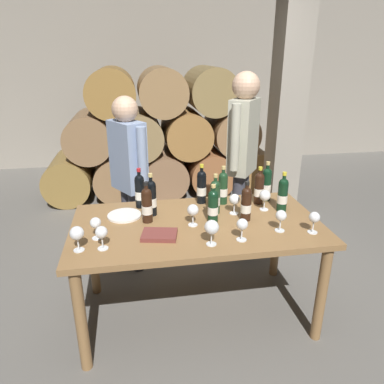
{
  "coord_description": "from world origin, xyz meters",
  "views": [
    {
      "loc": [
        -0.4,
        -2.18,
        1.85
      ],
      "look_at": [
        0.0,
        0.2,
        0.91
      ],
      "focal_mm": 33.51,
      "sensor_mm": 36.0,
      "label": 1
    }
  ],
  "objects": [
    {
      "name": "taster_seated_left",
      "position": [
        -0.45,
        0.72,
        0.92
      ],
      "size": [
        0.32,
        0.43,
        1.54
      ],
      "color": "#383842",
      "rests_on": "ground_plane"
    },
    {
      "name": "wine_bottle_5",
      "position": [
        0.1,
        0.35,
        0.89
      ],
      "size": [
        0.07,
        0.07,
        0.31
      ],
      "color": "black",
      "rests_on": "dining_table"
    },
    {
      "name": "wine_glass_5",
      "position": [
        0.03,
        -0.31,
        0.87
      ],
      "size": [
        0.09,
        0.09,
        0.16
      ],
      "color": "white",
      "rests_on": "dining_table"
    },
    {
      "name": "wine_bottle_10",
      "position": [
        -0.33,
        0.08,
        0.89
      ],
      "size": [
        0.07,
        0.07,
        0.29
      ],
      "color": "black",
      "rests_on": "dining_table"
    },
    {
      "name": "wine_bottle_0",
      "position": [
        0.26,
        0.31,
        0.89
      ],
      "size": [
        0.07,
        0.07,
        0.3
      ],
      "color": "#19381E",
      "rests_on": "dining_table"
    },
    {
      "name": "ground_plane",
      "position": [
        0.0,
        0.0,
        0.0
      ],
      "size": [
        14.0,
        14.0,
        0.0
      ],
      "primitive_type": "plane",
      "color": "#66635E"
    },
    {
      "name": "wine_bottle_6",
      "position": [
        0.16,
        0.14,
        0.89
      ],
      "size": [
        0.07,
        0.07,
        0.3
      ],
      "color": "#19381E",
      "rests_on": "dining_table"
    },
    {
      "name": "wine_bottle_3",
      "position": [
        0.11,
        0.0,
        0.88
      ],
      "size": [
        0.07,
        0.07,
        0.27
      ],
      "color": "black",
      "rests_on": "dining_table"
    },
    {
      "name": "stone_pillar",
      "position": [
        1.3,
        1.6,
        1.3
      ],
      "size": [
        0.32,
        0.32,
        2.6
      ],
      "primitive_type": "cube",
      "color": "gray",
      "rests_on": "ground_plane"
    },
    {
      "name": "wine_glass_3",
      "position": [
        0.52,
        -0.21,
        0.86
      ],
      "size": [
        0.07,
        0.07,
        0.15
      ],
      "color": "white",
      "rests_on": "dining_table"
    },
    {
      "name": "wine_glass_1",
      "position": [
        0.29,
        0.1,
        0.87
      ],
      "size": [
        0.08,
        0.08,
        0.15
      ],
      "color": "white",
      "rests_on": "dining_table"
    },
    {
      "name": "serving_plate",
      "position": [
        -0.49,
        0.19,
        0.77
      ],
      "size": [
        0.24,
        0.24,
        0.01
      ],
      "primitive_type": "cylinder",
      "color": "white",
      "rests_on": "dining_table"
    },
    {
      "name": "dining_table",
      "position": [
        0.0,
        0.0,
        0.67
      ],
      "size": [
        1.7,
        0.9,
        0.76
      ],
      "color": "olive",
      "rests_on": "ground_plane"
    },
    {
      "name": "wine_glass_6",
      "position": [
        -0.75,
        -0.25,
        0.87
      ],
      "size": [
        0.08,
        0.08,
        0.16
      ],
      "color": "white",
      "rests_on": "dining_table"
    },
    {
      "name": "tasting_notebook",
      "position": [
        -0.27,
        -0.16,
        0.77
      ],
      "size": [
        0.25,
        0.2,
        0.03
      ],
      "primitive_type": "cube",
      "rotation": [
        0.0,
        0.0,
        -0.21
      ],
      "color": "brown",
      "rests_on": "dining_table"
    },
    {
      "name": "sommelier_presenting",
      "position": [
        0.54,
        0.75,
        1.04
      ],
      "size": [
        0.33,
        0.42,
        1.72
      ],
      "color": "#383842",
      "rests_on": "ground_plane"
    },
    {
      "name": "barrel_stack",
      "position": [
        0.0,
        2.6,
        0.75
      ],
      "size": [
        3.12,
        0.9,
        1.69
      ],
      "color": "olive",
      "rests_on": "ground_plane"
    },
    {
      "name": "wine_bottle_9",
      "position": [
        0.53,
        0.26,
        0.89
      ],
      "size": [
        0.07,
        0.07,
        0.29
      ],
      "color": "black",
      "rests_on": "dining_table"
    },
    {
      "name": "cellar_back_wall",
      "position": [
        0.0,
        4.2,
        1.4
      ],
      "size": [
        10.0,
        0.24,
        2.8
      ],
      "primitive_type": "cube",
      "color": "gray",
      "rests_on": "ground_plane"
    },
    {
      "name": "wine_glass_9",
      "position": [
        -0.66,
        -0.12,
        0.86
      ],
      "size": [
        0.07,
        0.07,
        0.14
      ],
      "color": "white",
      "rests_on": "dining_table"
    },
    {
      "name": "wine_bottle_1",
      "position": [
        -0.3,
        0.18,
        0.89
      ],
      "size": [
        0.07,
        0.07,
        0.31
      ],
      "color": "black",
      "rests_on": "dining_table"
    },
    {
      "name": "wine_bottle_2",
      "position": [
        0.61,
        0.32,
        0.89
      ],
      "size": [
        0.07,
        0.07,
        0.31
      ],
      "color": "black",
      "rests_on": "dining_table"
    },
    {
      "name": "wine_glass_8",
      "position": [
        -0.03,
        -0.03,
        0.87
      ],
      "size": [
        0.08,
        0.08,
        0.15
      ],
      "color": "white",
      "rests_on": "dining_table"
    },
    {
      "name": "wine_glass_7",
      "position": [
        0.53,
        0.13,
        0.87
      ],
      "size": [
        0.08,
        0.08,
        0.16
      ],
      "color": "white",
      "rests_on": "dining_table"
    },
    {
      "name": "wine_bottle_8",
      "position": [
        0.65,
        0.1,
        0.89
      ],
      "size": [
        0.07,
        0.07,
        0.3
      ],
      "color": "black",
      "rests_on": "dining_table"
    },
    {
      "name": "wine_bottle_7",
      "position": [
        0.34,
        -0.01,
        0.88
      ],
      "size": [
        0.07,
        0.07,
        0.28
      ],
      "color": "black",
      "rests_on": "dining_table"
    },
    {
      "name": "wine_bottle_4",
      "position": [
        -0.37,
        0.34,
        0.89
      ],
      "size": [
        0.07,
        0.07,
        0.31
      ],
      "color": "black",
      "rests_on": "dining_table"
    },
    {
      "name": "wine_glass_4",
      "position": [
        -0.61,
        -0.25,
        0.86
      ],
      "size": [
        0.07,
        0.07,
        0.15
      ],
      "color": "white",
      "rests_on": "dining_table"
    },
    {
      "name": "wine_glass_0",
      "position": [
        0.23,
        -0.29,
        0.86
      ],
      "size": [
        0.07,
        0.07,
        0.15
      ],
      "color": "white",
      "rests_on": "dining_table"
    },
    {
      "name": "wine_glass_2",
      "position": [
        0.72,
        -0.27,
        0.86
      ],
      "size": [
        0.07,
        0.07,
        0.15
      ],
      "color": "white",
      "rests_on": "dining_table"
    }
  ]
}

